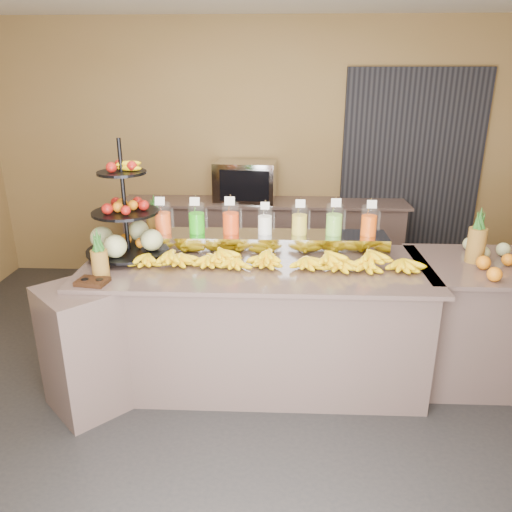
# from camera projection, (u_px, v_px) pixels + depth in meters

# --- Properties ---
(ground) EXTENTS (6.00, 6.00, 0.00)m
(ground) POSITION_uv_depth(u_px,v_px,m) (255.00, 399.00, 3.63)
(ground) COLOR black
(ground) RESTS_ON ground
(room_envelope) EXTENTS (6.04, 5.02, 2.82)m
(room_envelope) POSITION_uv_depth(u_px,v_px,m) (284.00, 124.00, 3.72)
(room_envelope) COLOR olive
(room_envelope) RESTS_ON ground
(buffet_counter) EXTENTS (2.75, 1.25, 0.93)m
(buffet_counter) POSITION_uv_depth(u_px,v_px,m) (241.00, 325.00, 3.72)
(buffet_counter) COLOR #866861
(buffet_counter) RESTS_ON ground
(right_counter) EXTENTS (1.08, 0.88, 0.93)m
(right_counter) POSITION_uv_depth(u_px,v_px,m) (481.00, 321.00, 3.78)
(right_counter) COLOR #866861
(right_counter) RESTS_ON ground
(back_ledge) EXTENTS (3.10, 0.55, 0.93)m
(back_ledge) POSITION_uv_depth(u_px,v_px,m) (264.00, 241.00, 5.58)
(back_ledge) COLOR #866861
(back_ledge) RESTS_ON ground
(pitcher_tray) EXTENTS (1.85, 0.30, 0.15)m
(pitcher_tray) POSITION_uv_depth(u_px,v_px,m) (265.00, 243.00, 3.83)
(pitcher_tray) COLOR gray
(pitcher_tray) RESTS_ON buffet_counter
(juice_pitcher_orange_a) EXTENTS (0.12, 0.13, 0.30)m
(juice_pitcher_orange_a) POSITION_uv_depth(u_px,v_px,m) (163.00, 220.00, 3.80)
(juice_pitcher_orange_a) COLOR silver
(juice_pitcher_orange_a) RESTS_ON pitcher_tray
(juice_pitcher_green) EXTENTS (0.13, 0.13, 0.30)m
(juice_pitcher_green) POSITION_uv_depth(u_px,v_px,m) (197.00, 220.00, 3.79)
(juice_pitcher_green) COLOR silver
(juice_pitcher_green) RESTS_ON pitcher_tray
(juice_pitcher_orange_b) EXTENTS (0.13, 0.13, 0.31)m
(juice_pitcher_orange_b) POSITION_uv_depth(u_px,v_px,m) (231.00, 220.00, 3.78)
(juice_pitcher_orange_b) COLOR silver
(juice_pitcher_orange_b) RESTS_ON pitcher_tray
(juice_pitcher_milk) EXTENTS (0.11, 0.12, 0.27)m
(juice_pitcher_milk) POSITION_uv_depth(u_px,v_px,m) (265.00, 222.00, 3.77)
(juice_pitcher_milk) COLOR silver
(juice_pitcher_milk) RESTS_ON pitcher_tray
(juice_pitcher_lemon) EXTENTS (0.12, 0.13, 0.29)m
(juice_pitcher_lemon) POSITION_uv_depth(u_px,v_px,m) (299.00, 222.00, 3.76)
(juice_pitcher_lemon) COLOR silver
(juice_pitcher_lemon) RESTS_ON pitcher_tray
(juice_pitcher_lime) EXTENTS (0.13, 0.13, 0.30)m
(juice_pitcher_lime) POSITION_uv_depth(u_px,v_px,m) (334.00, 222.00, 3.75)
(juice_pitcher_lime) COLOR silver
(juice_pitcher_lime) RESTS_ON pitcher_tray
(juice_pitcher_orange_c) EXTENTS (0.12, 0.13, 0.29)m
(juice_pitcher_orange_c) POSITION_uv_depth(u_px,v_px,m) (369.00, 222.00, 3.74)
(juice_pitcher_orange_c) COLOR silver
(juice_pitcher_orange_c) RESTS_ON pitcher_tray
(banana_heap) EXTENTS (2.07, 0.19, 0.17)m
(banana_heap) POSITION_uv_depth(u_px,v_px,m) (272.00, 257.00, 3.55)
(banana_heap) COLOR #FFED0C
(banana_heap) RESTS_ON buffet_counter
(fruit_stand) EXTENTS (0.75, 0.75, 0.88)m
(fruit_stand) POSITION_uv_depth(u_px,v_px,m) (132.00, 228.00, 3.70)
(fruit_stand) COLOR black
(fruit_stand) RESTS_ON buffet_counter
(condiment_caddy) EXTENTS (0.22, 0.18, 0.03)m
(condiment_caddy) POSITION_uv_depth(u_px,v_px,m) (92.00, 282.00, 3.27)
(condiment_caddy) COLOR black
(condiment_caddy) RESTS_ON buffet_counter
(pineapple_left_a) EXTENTS (0.11, 0.11, 0.35)m
(pineapple_left_a) POSITION_uv_depth(u_px,v_px,m) (100.00, 260.00, 3.34)
(pineapple_left_a) COLOR brown
(pineapple_left_a) RESTS_ON buffet_counter
(pineapple_left_b) EXTENTS (0.14, 0.14, 0.41)m
(pineapple_left_b) POSITION_uv_depth(u_px,v_px,m) (156.00, 226.00, 3.98)
(pineapple_left_b) COLOR brown
(pineapple_left_b) RESTS_ON buffet_counter
(right_fruit_pile) EXTENTS (0.48, 0.46, 0.25)m
(right_fruit_pile) POSITION_uv_depth(u_px,v_px,m) (506.00, 259.00, 3.47)
(right_fruit_pile) COLOR brown
(right_fruit_pile) RESTS_ON right_counter
(oven_warmer) EXTENTS (0.68, 0.51, 0.43)m
(oven_warmer) POSITION_uv_depth(u_px,v_px,m) (246.00, 181.00, 5.36)
(oven_warmer) COLOR gray
(oven_warmer) RESTS_ON back_ledge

